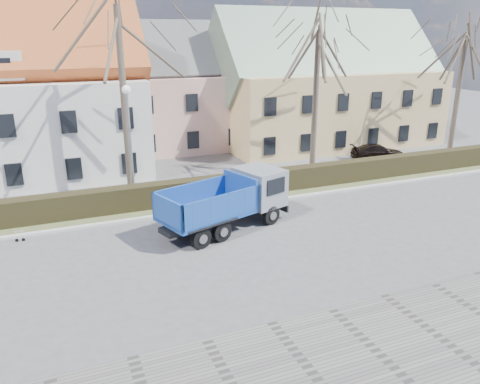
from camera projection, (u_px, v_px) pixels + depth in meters
name	position (u px, v px, depth m)	size (l,w,h in m)	color
ground	(211.00, 249.00, 20.36)	(120.00, 120.00, 0.00)	#505053
sidewalk_near	(311.00, 373.00, 12.89)	(80.00, 5.00, 0.08)	slate
curb_far	(183.00, 213.00, 24.38)	(80.00, 0.30, 0.12)	#B2AFAC
grass_strip	(175.00, 203.00, 25.78)	(80.00, 3.00, 0.10)	#4C552F
hedge	(176.00, 194.00, 25.42)	(60.00, 0.90, 1.30)	black
building_pink	(178.00, 98.00, 38.06)	(10.80, 8.80, 8.00)	#CD9E91
building_yellow	(324.00, 92.00, 39.63)	(18.80, 10.80, 8.50)	tan
tree_1	(123.00, 85.00, 25.08)	(9.20, 9.20, 12.65)	#4D4135
tree_2	(316.00, 91.00, 29.63)	(8.00, 8.00, 11.00)	#4D4135
tree_3	(459.00, 87.00, 34.00)	(7.60, 7.60, 10.45)	#4D4135
dump_truck	(221.00, 203.00, 21.96)	(6.72, 2.50, 2.69)	navy
streetlight	(131.00, 146.00, 24.72)	(0.51, 0.51, 6.52)	gray
cart_frame	(15.00, 236.00, 21.00)	(0.64, 0.37, 0.59)	silver
parked_car_b	(378.00, 152.00, 34.77)	(1.61, 3.96, 1.15)	black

